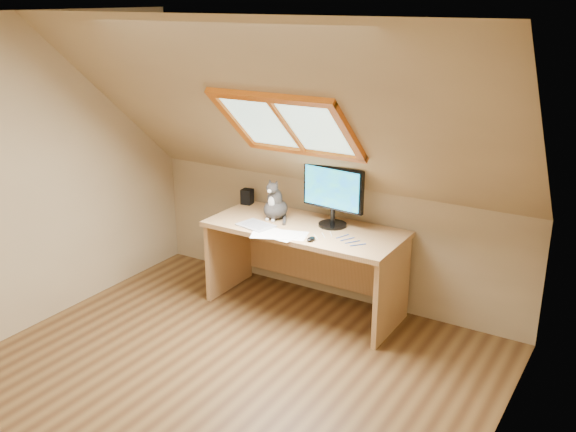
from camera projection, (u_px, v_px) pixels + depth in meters
The scene contains 10 objects.
ground at pixel (207, 391), 4.27m from camera, with size 3.50×3.50×0.00m, color brown.
room_shell at pixel (187, 189), 3.73m from camera, with size 3.52×3.52×2.41m.
desk at pixel (309, 250), 5.30m from camera, with size 1.61×0.70×0.73m.
monitor at pixel (333, 192), 5.09m from camera, with size 0.54×0.23×0.50m.
cat at pixel (275, 204), 5.31m from camera, with size 0.20×0.23×0.35m.
desk_speaker at pixel (247, 197), 5.71m from camera, with size 0.09×0.09×0.13m, color black.
graphics_tablet at pixel (256, 225), 5.18m from camera, with size 0.28×0.20×0.01m, color #B2B2B7.
mouse at pixel (311, 239), 4.87m from camera, with size 0.05×0.09×0.03m, color black.
papers at pixel (282, 235), 4.99m from camera, with size 0.35×0.30×0.01m.
cables at pixel (338, 239), 4.90m from camera, with size 0.51×0.26×0.01m.
Camera 1 is at (2.37, -2.84, 2.50)m, focal length 40.00 mm.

